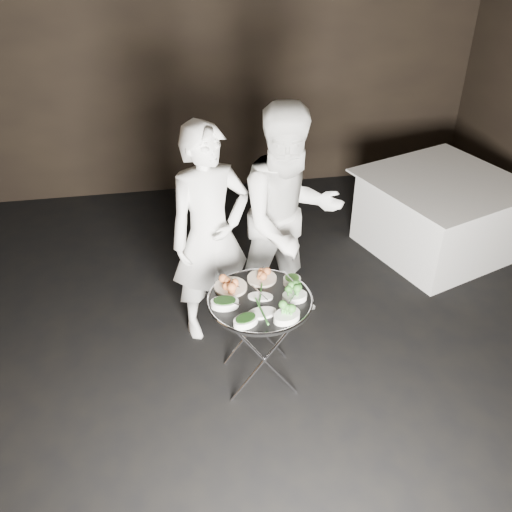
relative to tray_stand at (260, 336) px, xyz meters
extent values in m
cube|color=black|center=(-0.07, -0.37, -0.41)|extent=(6.00, 7.00, 0.05)
cube|color=black|center=(-0.07, 3.16, 1.11)|extent=(6.00, 0.05, 3.00)
cylinder|color=silver|center=(0.00, -0.18, -0.05)|extent=(0.47, 0.02, 0.69)
cylinder|color=silver|center=(0.00, -0.18, -0.05)|extent=(0.47, 0.02, 0.69)
cylinder|color=silver|center=(0.00, 0.18, -0.05)|extent=(0.47, 0.02, 0.69)
cylinder|color=silver|center=(0.00, 0.18, -0.05)|extent=(0.47, 0.02, 0.69)
cylinder|color=silver|center=(-0.20, 0.00, 0.27)|extent=(0.02, 0.40, 0.02)
cylinder|color=silver|center=(0.20, 0.00, 0.27)|extent=(0.02, 0.40, 0.02)
cylinder|color=black|center=(0.00, 0.00, 0.31)|extent=(0.68, 0.68, 0.03)
torus|color=silver|center=(0.00, 0.00, 0.32)|extent=(0.70, 0.70, 0.02)
cylinder|color=beige|center=(-0.17, 0.15, 0.33)|extent=(0.22, 0.22, 0.02)
cylinder|color=beige|center=(0.05, 0.21, 0.33)|extent=(0.20, 0.20, 0.02)
cylinder|color=silver|center=(0.24, 0.14, 0.34)|extent=(0.12, 0.12, 0.04)
cylinder|color=silver|center=(-0.18, 0.16, 0.37)|extent=(0.13, 0.15, 0.01)
cylinder|color=silver|center=(0.05, 0.21, 0.37)|extent=(0.06, 0.18, 0.01)
cylinder|color=silver|center=(0.23, 0.13, 0.37)|extent=(0.06, 0.18, 0.01)
cylinder|color=silver|center=(-0.22, -0.05, 0.37)|extent=(0.16, 0.11, 0.01)
cylinder|color=silver|center=(0.22, -0.05, 0.37)|extent=(0.11, 0.16, 0.01)
cylinder|color=silver|center=(0.00, 0.01, 0.37)|extent=(0.08, 0.17, 0.01)
imported|color=white|center=(-0.26, 0.63, 0.46)|extent=(0.71, 0.58, 1.70)
imported|color=white|center=(0.34, 0.68, 0.50)|extent=(1.00, 0.86, 1.78)
cube|color=white|center=(1.96, 1.42, -0.03)|extent=(1.14, 1.14, 0.71)
cube|color=white|center=(1.96, 1.42, 0.33)|extent=(1.28, 1.28, 0.02)
camera|label=1|loc=(-0.52, -2.90, 2.60)|focal=40.00mm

